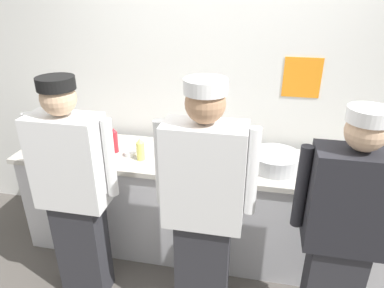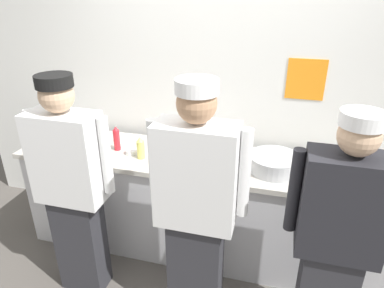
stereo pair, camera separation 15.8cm
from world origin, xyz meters
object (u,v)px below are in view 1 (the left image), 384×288
chef_center (204,207)px  plate_stack_front (382,173)px  squeeze_bottle_secondary (140,150)px  chefs_knife (62,147)px  ramekin_green_sauce (130,153)px  deli_cup (84,151)px  ramekin_orange_sauce (339,170)px  mixing_bowl_steel (275,161)px  ramekin_yellow_sauce (88,138)px  sheet_tray (191,156)px  chef_far_right (343,232)px  squeeze_bottle_primary (115,141)px  chef_near_left (74,190)px

chef_center → plate_stack_front: 1.32m
squeeze_bottle_secondary → chefs_knife: 0.74m
ramekin_green_sauce → deli_cup: deli_cup is taller
squeeze_bottle_secondary → ramekin_orange_sauce: bearing=3.3°
ramekin_orange_sauce → ramekin_green_sauce: (-1.59, -0.04, -0.01)m
mixing_bowl_steel → ramekin_yellow_sauce: 1.62m
sheet_tray → ramekin_green_sauce: size_ratio=4.96×
chef_far_right → squeeze_bottle_secondary: (-1.41, 0.56, 0.12)m
ramekin_green_sauce → chef_center: bearing=-41.4°
ramekin_green_sauce → chefs_knife: ramekin_green_sauce is taller
mixing_bowl_steel → deli_cup: mixing_bowl_steel is taller
squeeze_bottle_primary → deli_cup: 0.25m
squeeze_bottle_primary → ramekin_orange_sauce: bearing=-0.1°
mixing_bowl_steel → squeeze_bottle_primary: 1.27m
mixing_bowl_steel → chef_far_right: bearing=-58.9°
plate_stack_front → chef_far_right: bearing=-119.9°
squeeze_bottle_secondary → ramekin_green_sauce: bearing=155.3°
plate_stack_front → deli_cup: (-2.22, -0.10, -0.00)m
sheet_tray → squeeze_bottle_primary: bearing=-177.7°
sheet_tray → ramekin_orange_sauce: (1.11, -0.03, 0.01)m
chef_far_right → mixing_bowl_steel: chef_far_right is taller
chef_center → ramekin_green_sauce: 0.94m
chef_center → ramekin_green_sauce: (-0.70, 0.62, -0.01)m
ramekin_orange_sauce → chef_near_left: bearing=-161.3°
ramekin_green_sauce → chefs_knife: bearing=177.6°
chef_far_right → squeeze_bottle_secondary: 1.52m
squeeze_bottle_primary → ramekin_green_sauce: size_ratio=2.23×
plate_stack_front → ramekin_orange_sauce: (-0.27, 0.03, -0.02)m
ramekin_yellow_sauce → deli_cup: size_ratio=1.13×
squeeze_bottle_primary → deli_cup: size_ratio=2.26×
sheet_tray → squeeze_bottle_primary: size_ratio=2.23×
mixing_bowl_steel → ramekin_orange_sauce: mixing_bowl_steel is taller
chef_near_left → deli_cup: 0.50m
chef_center → ramekin_yellow_sauce: size_ratio=16.39×
ramekin_yellow_sauce → deli_cup: (0.12, -0.31, 0.02)m
mixing_bowl_steel → sheet_tray: mixing_bowl_steel is taller
chef_far_right → ramekin_yellow_sauce: size_ratio=15.39×
squeeze_bottle_secondary → chefs_knife: (-0.73, 0.07, -0.08)m
squeeze_bottle_primary → chef_far_right: bearing=-21.5°
ramekin_yellow_sauce → chef_far_right: bearing=-22.5°
plate_stack_front → chef_near_left: bearing=-164.5°
sheet_tray → squeeze_bottle_secondary: bearing=-163.4°
ramekin_green_sauce → ramekin_yellow_sauce: bearing=155.7°
sheet_tray → chefs_knife: (-1.11, -0.04, -0.01)m
squeeze_bottle_secondary → ramekin_yellow_sauce: bearing=155.6°
ramekin_yellow_sauce → deli_cup: deli_cup is taller
plate_stack_front → squeeze_bottle_secondary: bearing=-178.3°
chefs_knife → ramekin_yellow_sauce: bearing=51.2°
ramekin_yellow_sauce → chef_near_left: bearing=-69.9°
chef_far_right → chef_center: bearing=-179.5°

